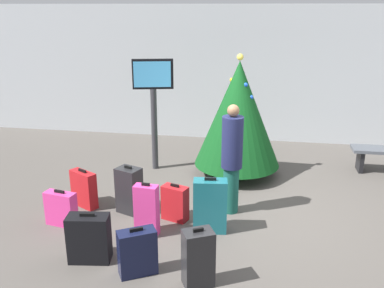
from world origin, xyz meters
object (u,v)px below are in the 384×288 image
Objects in this scene: suitcase_0 at (210,206)px; traveller_0 at (232,157)px; suitcase_8 at (147,210)px; suitcase_7 at (175,203)px; suitcase_3 at (198,258)px; suitcase_1 at (61,209)px; suitcase_6 at (84,189)px; flight_info_kiosk at (153,96)px; holiday_tree at (238,114)px; suitcase_2 at (89,238)px; suitcase_5 at (129,190)px; suitcase_4 at (137,252)px.

traveller_0 is at bearing 69.68° from suitcase_0.
suitcase_7 is at bearing 58.23° from suitcase_8.
suitcase_8 is at bearing 131.32° from suitcase_3.
suitcase_1 is 0.88× the size of suitcase_6.
flight_info_kiosk is 2.95× the size of suitcase_3.
holiday_tree is at bearing -2.84° from flight_info_kiosk.
suitcase_8 is at bearing -164.61° from suitcase_0.
suitcase_1 is 1.68m from suitcase_7.
traveller_0 is 2.40m from suitcase_2.
suitcase_5 is 0.98× the size of suitcase_8.
suitcase_4 is at bearing -118.23° from traveller_0.
suitcase_8 is at bearing -78.25° from flight_info_kiosk.
flight_info_kiosk is at bearing 100.87° from suitcase_4.
suitcase_3 is at bearing -48.68° from suitcase_8.
traveller_0 reaches higher than suitcase_7.
suitcase_3 is (0.02, -1.24, -0.05)m from suitcase_0.
flight_info_kiosk is at bearing 112.20° from suitcase_7.
flight_info_kiosk is 2.28m from suitcase_6.
holiday_tree is 1.56m from traveller_0.
suitcase_0 is at bearing -12.12° from suitcase_6.
suitcase_4 is 2.11m from suitcase_6.
suitcase_6 is (0.08, 0.63, 0.04)m from suitcase_1.
suitcase_4 is (1.45, -0.97, 0.03)m from suitcase_1.
suitcase_4 is 1.64m from suitcase_5.
holiday_tree is 3.63× the size of suitcase_6.
suitcase_5 is at bearing 33.27° from suitcase_1.
suitcase_4 is at bearing -69.07° from suitcase_5.
suitcase_5 is at bearing -87.87° from flight_info_kiosk.
suitcase_1 is at bearing 146.32° from suitcase_4.
flight_info_kiosk reaches higher than traveller_0.
suitcase_3 is at bearing -89.01° from suitcase_0.
suitcase_8 reaches higher than suitcase_3.
suitcase_7 is at bearing -112.28° from holiday_tree.
suitcase_3 is 1.27× the size of suitcase_7.
flight_info_kiosk is 3.42× the size of suitcase_6.
suitcase_8 reaches higher than suitcase_6.
suitcase_2 is (-0.02, -3.25, -1.16)m from flight_info_kiosk.
suitcase_3 is 2.71m from suitcase_6.
suitcase_6 is (-2.12, 1.69, -0.05)m from suitcase_3.
suitcase_0 reaches higher than suitcase_4.
suitcase_4 is at bearing -81.56° from suitcase_8.
suitcase_7 is at bearing -153.26° from traveller_0.
suitcase_1 is at bearing -97.50° from suitcase_6.
suitcase_1 is 1.32m from suitcase_8.
traveller_0 is at bearing 26.74° from suitcase_7.
suitcase_5 reaches higher than suitcase_6.
holiday_tree is 2.52m from suitcase_5.
suitcase_6 is (-2.34, -0.21, -0.61)m from traveller_0.
suitcase_0 is 1.25× the size of suitcase_2.
suitcase_1 is at bearing -164.94° from suitcase_7.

